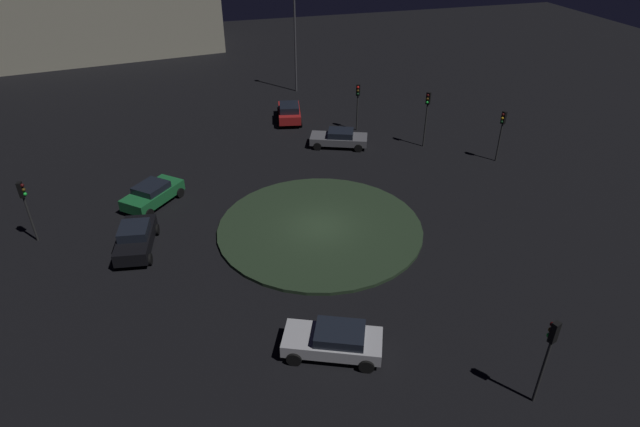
{
  "coord_description": "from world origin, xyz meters",
  "views": [
    {
      "loc": [
        25.14,
        -7.25,
        17.29
      ],
      "look_at": [
        0.0,
        0.0,
        1.08
      ],
      "focal_mm": 29.66,
      "sensor_mm": 36.0,
      "label": 1
    }
  ],
  "objects_px": {
    "car_black": "(136,238)",
    "car_red": "(289,112)",
    "streetlamp_west": "(295,32)",
    "store_building": "(93,17)",
    "traffic_light_south": "(25,200)",
    "traffic_light_northwest": "(427,109)",
    "traffic_light_east": "(549,347)",
    "car_grey": "(339,138)",
    "traffic_light_northwest_near": "(358,98)",
    "traffic_light_north": "(502,126)",
    "car_green": "(153,194)",
    "car_silver": "(334,340)"
  },
  "relations": [
    {
      "from": "car_black",
      "to": "car_red",
      "type": "bearing_deg",
      "value": -29.08
    },
    {
      "from": "streetlamp_west",
      "to": "store_building",
      "type": "xyz_separation_m",
      "value": [
        -20.2,
        -19.55,
        -1.44
      ]
    },
    {
      "from": "streetlamp_west",
      "to": "car_black",
      "type": "bearing_deg",
      "value": -32.26
    },
    {
      "from": "traffic_light_south",
      "to": "traffic_light_northwest",
      "type": "bearing_deg",
      "value": 23.89
    },
    {
      "from": "traffic_light_east",
      "to": "streetlamp_west",
      "type": "xyz_separation_m",
      "value": [
        -38.77,
        -0.01,
        2.77
      ]
    },
    {
      "from": "car_red",
      "to": "streetlamp_west",
      "type": "height_order",
      "value": "streetlamp_west"
    },
    {
      "from": "streetlamp_west",
      "to": "store_building",
      "type": "height_order",
      "value": "streetlamp_west"
    },
    {
      "from": "car_red",
      "to": "traffic_light_south",
      "type": "distance_m",
      "value": 22.76
    },
    {
      "from": "car_grey",
      "to": "traffic_light_northwest_near",
      "type": "relative_size",
      "value": 1.22
    },
    {
      "from": "traffic_light_northwest",
      "to": "traffic_light_south",
      "type": "distance_m",
      "value": 27.5
    },
    {
      "from": "store_building",
      "to": "traffic_light_north",
      "type": "bearing_deg",
      "value": 119.97
    },
    {
      "from": "car_grey",
      "to": "car_black",
      "type": "relative_size",
      "value": 1.11
    },
    {
      "from": "traffic_light_northwest",
      "to": "store_building",
      "type": "relative_size",
      "value": 0.15
    },
    {
      "from": "traffic_light_east",
      "to": "car_green",
      "type": "bearing_deg",
      "value": 16.99
    },
    {
      "from": "car_grey",
      "to": "traffic_light_northwest_near",
      "type": "distance_m",
      "value": 4.15
    },
    {
      "from": "car_grey",
      "to": "traffic_light_north",
      "type": "relative_size",
      "value": 1.23
    },
    {
      "from": "car_silver",
      "to": "store_building",
      "type": "xyz_separation_m",
      "value": [
        -54.39,
        -12.77,
        3.55
      ]
    },
    {
      "from": "traffic_light_northwest_near",
      "to": "streetlamp_west",
      "type": "xyz_separation_m",
      "value": [
        -11.05,
        -2.44,
        2.95
      ]
    },
    {
      "from": "traffic_light_north",
      "to": "traffic_light_east",
      "type": "height_order",
      "value": "traffic_light_east"
    },
    {
      "from": "traffic_light_northwest",
      "to": "streetlamp_west",
      "type": "bearing_deg",
      "value": -107.27
    },
    {
      "from": "car_silver",
      "to": "traffic_light_northwest",
      "type": "relative_size",
      "value": 1.06
    },
    {
      "from": "car_red",
      "to": "traffic_light_north",
      "type": "distance_m",
      "value": 17.59
    },
    {
      "from": "car_silver",
      "to": "traffic_light_northwest_near",
      "type": "xyz_separation_m",
      "value": [
        -23.14,
        9.22,
        2.04
      ]
    },
    {
      "from": "car_grey",
      "to": "streetlamp_west",
      "type": "height_order",
      "value": "streetlamp_west"
    },
    {
      "from": "car_black",
      "to": "car_red",
      "type": "height_order",
      "value": "car_red"
    },
    {
      "from": "traffic_light_northwest_near",
      "to": "streetlamp_west",
      "type": "height_order",
      "value": "streetlamp_west"
    },
    {
      "from": "car_red",
      "to": "traffic_light_south",
      "type": "relative_size",
      "value": 1.15
    },
    {
      "from": "traffic_light_south",
      "to": "traffic_light_north",
      "type": "height_order",
      "value": "traffic_light_north"
    },
    {
      "from": "car_red",
      "to": "traffic_light_northwest_near",
      "type": "relative_size",
      "value": 1.12
    },
    {
      "from": "traffic_light_northwest_near",
      "to": "store_building",
      "type": "height_order",
      "value": "store_building"
    },
    {
      "from": "car_green",
      "to": "streetlamp_west",
      "type": "height_order",
      "value": "streetlamp_west"
    },
    {
      "from": "traffic_light_northwest",
      "to": "car_grey",
      "type": "bearing_deg",
      "value": -55.77
    },
    {
      "from": "car_green",
      "to": "traffic_light_south",
      "type": "height_order",
      "value": "traffic_light_south"
    },
    {
      "from": "car_grey",
      "to": "traffic_light_northwest_near",
      "type": "xyz_separation_m",
      "value": [
        -2.67,
        2.39,
        2.08
      ]
    },
    {
      "from": "car_red",
      "to": "traffic_light_north",
      "type": "height_order",
      "value": "traffic_light_north"
    },
    {
      "from": "car_silver",
      "to": "car_red",
      "type": "xyz_separation_m",
      "value": [
        -26.62,
        4.3,
        0.11
      ]
    },
    {
      "from": "traffic_light_northwest",
      "to": "traffic_light_northwest_near",
      "type": "distance_m",
      "value": 5.98
    },
    {
      "from": "car_grey",
      "to": "traffic_light_south",
      "type": "bearing_deg",
      "value": -137.84
    },
    {
      "from": "car_red",
      "to": "traffic_light_northwest",
      "type": "xyz_separation_m",
      "value": [
        8.0,
        8.83,
        2.24
      ]
    },
    {
      "from": "streetlamp_west",
      "to": "car_green",
      "type": "bearing_deg",
      "value": -36.63
    },
    {
      "from": "traffic_light_south",
      "to": "streetlamp_west",
      "type": "relative_size",
      "value": 0.41
    },
    {
      "from": "car_red",
      "to": "traffic_light_northwest_near",
      "type": "bearing_deg",
      "value": -114.04
    },
    {
      "from": "traffic_light_northwest_near",
      "to": "traffic_light_east",
      "type": "height_order",
      "value": "traffic_light_east"
    },
    {
      "from": "streetlamp_west",
      "to": "traffic_light_south",
      "type": "bearing_deg",
      "value": -43.98
    },
    {
      "from": "store_building",
      "to": "streetlamp_west",
      "type": "bearing_deg",
      "value": 126.95
    },
    {
      "from": "streetlamp_west",
      "to": "traffic_light_northwest",
      "type": "bearing_deg",
      "value": 22.19
    },
    {
      "from": "car_green",
      "to": "car_black",
      "type": "xyz_separation_m",
      "value": [
        4.93,
        -0.98,
        0.03
      ]
    },
    {
      "from": "car_red",
      "to": "traffic_light_northwest",
      "type": "height_order",
      "value": "traffic_light_northwest"
    },
    {
      "from": "car_black",
      "to": "traffic_light_south",
      "type": "distance_m",
      "value": 6.36
    },
    {
      "from": "car_silver",
      "to": "store_building",
      "type": "bearing_deg",
      "value": -53.37
    }
  ]
}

